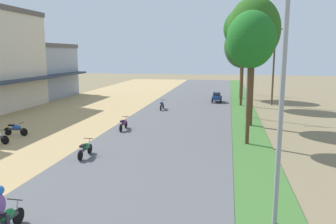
{
  "coord_description": "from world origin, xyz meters",
  "views": [
    {
      "loc": [
        4.14,
        -2.06,
        5.65
      ],
      "look_at": [
        -0.07,
        21.21,
        1.5
      ],
      "focal_mm": 35.63,
      "sensor_mm": 36.0,
      "label": 1
    }
  ],
  "objects_px": {
    "streetlamp_mid": "(248,69)",
    "motorbike_ahead_second": "(85,148)",
    "streetlamp_far": "(241,61)",
    "motorbike_ahead_fourth": "(162,105)",
    "motorbike_foreground_rider": "(4,212)",
    "motorbike_ahead_third": "(123,123)",
    "utility_pole_near": "(274,64)",
    "car_sedan_blue": "(217,96)",
    "median_tree_third": "(244,29)",
    "median_tree_fourth": "(243,47)",
    "median_tree_second": "(254,30)",
    "median_tree_nearest": "(251,40)",
    "streetlamp_near": "(282,86)",
    "parked_motorbike_fifth": "(16,129)"
  },
  "relations": [
    {
      "from": "streetlamp_near",
      "to": "utility_pole_near",
      "type": "xyz_separation_m",
      "value": [
        3.17,
        27.47,
        -0.11
      ]
    },
    {
      "from": "parked_motorbike_fifth",
      "to": "motorbike_foreground_rider",
      "type": "relative_size",
      "value": 1.0
    },
    {
      "from": "streetlamp_far",
      "to": "motorbike_ahead_third",
      "type": "xyz_separation_m",
      "value": [
        -9.2,
        -25.02,
        -4.05
      ]
    },
    {
      "from": "median_tree_nearest",
      "to": "median_tree_third",
      "type": "distance_m",
      "value": 16.18
    },
    {
      "from": "parked_motorbike_fifth",
      "to": "median_tree_third",
      "type": "bearing_deg",
      "value": 46.92
    },
    {
      "from": "utility_pole_near",
      "to": "motorbike_ahead_fourth",
      "type": "xyz_separation_m",
      "value": [
        -11.34,
        -5.68,
        -3.99
      ]
    },
    {
      "from": "streetlamp_far",
      "to": "motorbike_foreground_rider",
      "type": "distance_m",
      "value": 40.7
    },
    {
      "from": "streetlamp_mid",
      "to": "motorbike_foreground_rider",
      "type": "height_order",
      "value": "streetlamp_mid"
    },
    {
      "from": "motorbike_ahead_fourth",
      "to": "streetlamp_near",
      "type": "bearing_deg",
      "value": -69.45
    },
    {
      "from": "median_tree_fourth",
      "to": "motorbike_foreground_rider",
      "type": "height_order",
      "value": "median_tree_fourth"
    },
    {
      "from": "median_tree_second",
      "to": "median_tree_fourth",
      "type": "xyz_separation_m",
      "value": [
        -0.14,
        16.27,
        -0.86
      ]
    },
    {
      "from": "motorbike_foreground_rider",
      "to": "motorbike_ahead_third",
      "type": "relative_size",
      "value": 1.0
    },
    {
      "from": "median_tree_second",
      "to": "car_sedan_blue",
      "type": "height_order",
      "value": "median_tree_second"
    },
    {
      "from": "streetlamp_far",
      "to": "motorbike_ahead_second",
      "type": "height_order",
      "value": "streetlamp_far"
    },
    {
      "from": "median_tree_nearest",
      "to": "motorbike_ahead_second",
      "type": "distance_m",
      "value": 11.5
    },
    {
      "from": "parked_motorbike_fifth",
      "to": "motorbike_ahead_second",
      "type": "bearing_deg",
      "value": -28.86
    },
    {
      "from": "parked_motorbike_fifth",
      "to": "median_tree_third",
      "type": "relative_size",
      "value": 0.17
    },
    {
      "from": "median_tree_third",
      "to": "median_tree_fourth",
      "type": "relative_size",
      "value": 1.13
    },
    {
      "from": "median_tree_third",
      "to": "streetlamp_near",
      "type": "distance_m",
      "value": 26.46
    },
    {
      "from": "streetlamp_far",
      "to": "motorbike_ahead_fourth",
      "type": "xyz_separation_m",
      "value": [
        -8.17,
        -15.61,
        -4.05
      ]
    },
    {
      "from": "median_tree_nearest",
      "to": "streetlamp_near",
      "type": "relative_size",
      "value": 1.01
    },
    {
      "from": "median_tree_fourth",
      "to": "motorbike_ahead_fourth",
      "type": "xyz_separation_m",
      "value": [
        -8.13,
        -10.27,
        -5.94
      ]
    },
    {
      "from": "median_tree_fourth",
      "to": "motorbike_ahead_fourth",
      "type": "height_order",
      "value": "median_tree_fourth"
    },
    {
      "from": "utility_pole_near",
      "to": "car_sedan_blue",
      "type": "distance_m",
      "value": 7.21
    },
    {
      "from": "motorbike_ahead_second",
      "to": "parked_motorbike_fifth",
      "type": "bearing_deg",
      "value": 151.14
    },
    {
      "from": "car_sedan_blue",
      "to": "motorbike_ahead_second",
      "type": "bearing_deg",
      "value": -105.75
    },
    {
      "from": "streetlamp_mid",
      "to": "parked_motorbike_fifth",
      "type": "bearing_deg",
      "value": -148.09
    },
    {
      "from": "streetlamp_mid",
      "to": "streetlamp_far",
      "type": "xyz_separation_m",
      "value": [
        0.0,
        18.05,
        0.32
      ]
    },
    {
      "from": "median_tree_fourth",
      "to": "motorbike_ahead_second",
      "type": "xyz_separation_m",
      "value": [
        -9.19,
        -26.37,
        -5.94
      ]
    },
    {
      "from": "parked_motorbike_fifth",
      "to": "motorbike_ahead_fourth",
      "type": "relative_size",
      "value": 1.0
    },
    {
      "from": "parked_motorbike_fifth",
      "to": "streetlamp_far",
      "type": "bearing_deg",
      "value": 60.3
    },
    {
      "from": "streetlamp_near",
      "to": "motorbike_ahead_fourth",
      "type": "distance_m",
      "value": 23.62
    },
    {
      "from": "median_tree_second",
      "to": "streetlamp_mid",
      "type": "distance_m",
      "value": 4.7
    },
    {
      "from": "parked_motorbike_fifth",
      "to": "median_tree_nearest",
      "type": "height_order",
      "value": "median_tree_nearest"
    },
    {
      "from": "car_sedan_blue",
      "to": "streetlamp_far",
      "type": "bearing_deg",
      "value": 72.66
    },
    {
      "from": "motorbike_foreground_rider",
      "to": "utility_pole_near",
      "type": "bearing_deg",
      "value": 68.83
    },
    {
      "from": "motorbike_ahead_third",
      "to": "motorbike_ahead_second",
      "type": "bearing_deg",
      "value": -90.24
    },
    {
      "from": "median_tree_second",
      "to": "motorbike_ahead_third",
      "type": "height_order",
      "value": "median_tree_second"
    },
    {
      "from": "parked_motorbike_fifth",
      "to": "car_sedan_blue",
      "type": "xyz_separation_m",
      "value": [
        13.05,
        18.64,
        0.19
      ]
    },
    {
      "from": "utility_pole_near",
      "to": "car_sedan_blue",
      "type": "bearing_deg",
      "value": 174.63
    },
    {
      "from": "streetlamp_near",
      "to": "motorbike_foreground_rider",
      "type": "relative_size",
      "value": 4.46
    },
    {
      "from": "median_tree_second",
      "to": "streetlamp_mid",
      "type": "bearing_deg",
      "value": 91.68
    },
    {
      "from": "median_tree_third",
      "to": "motorbike_foreground_rider",
      "type": "distance_m",
      "value": 30.51
    },
    {
      "from": "streetlamp_far",
      "to": "car_sedan_blue",
      "type": "relative_size",
      "value": 3.51
    },
    {
      "from": "median_tree_second",
      "to": "motorbike_ahead_second",
      "type": "bearing_deg",
      "value": -132.73
    },
    {
      "from": "motorbike_ahead_third",
      "to": "parked_motorbike_fifth",
      "type": "bearing_deg",
      "value": -156.33
    },
    {
      "from": "motorbike_foreground_rider",
      "to": "motorbike_ahead_fourth",
      "type": "distance_m",
      "value": 24.05
    },
    {
      "from": "streetlamp_mid",
      "to": "motorbike_ahead_second",
      "type": "height_order",
      "value": "streetlamp_mid"
    },
    {
      "from": "car_sedan_blue",
      "to": "motorbike_ahead_second",
      "type": "height_order",
      "value": "car_sedan_blue"
    },
    {
      "from": "streetlamp_mid",
      "to": "utility_pole_near",
      "type": "distance_m",
      "value": 8.73
    }
  ]
}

